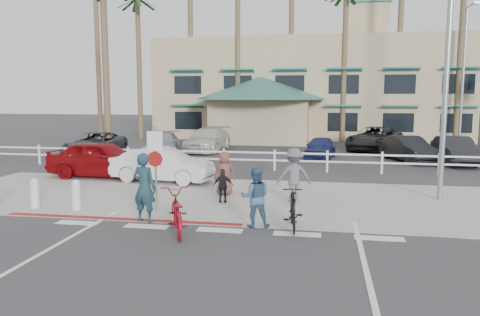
% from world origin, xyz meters
% --- Properties ---
extents(ground, '(140.00, 140.00, 0.00)m').
position_xyz_m(ground, '(0.00, 0.00, 0.00)').
color(ground, '#333335').
extents(bike_path, '(12.00, 16.00, 0.01)m').
position_xyz_m(bike_path, '(0.00, -2.00, 0.00)').
color(bike_path, '#333335').
rests_on(bike_path, ground).
extents(sidewalk_plaza, '(22.00, 7.00, 0.01)m').
position_xyz_m(sidewalk_plaza, '(0.00, 4.50, 0.01)').
color(sidewalk_plaza, gray).
rests_on(sidewalk_plaza, ground).
extents(cross_street, '(40.00, 5.00, 0.01)m').
position_xyz_m(cross_street, '(0.00, 8.50, 0.00)').
color(cross_street, '#333335').
rests_on(cross_street, ground).
extents(parking_lot, '(50.00, 16.00, 0.01)m').
position_xyz_m(parking_lot, '(0.00, 18.00, 0.00)').
color(parking_lot, '#333335').
rests_on(parking_lot, ground).
extents(curb_red, '(7.00, 0.25, 0.02)m').
position_xyz_m(curb_red, '(-3.00, 1.20, 0.01)').
color(curb_red, maroon).
rests_on(curb_red, ground).
extents(rail_fence, '(29.40, 0.16, 1.00)m').
position_xyz_m(rail_fence, '(0.50, 10.50, 0.50)').
color(rail_fence, silver).
rests_on(rail_fence, ground).
extents(building, '(28.00, 16.00, 11.30)m').
position_xyz_m(building, '(2.00, 31.00, 5.65)').
color(building, tan).
rests_on(building, ground).
extents(sign_post, '(0.50, 0.10, 2.90)m').
position_xyz_m(sign_post, '(-2.30, 2.20, 1.45)').
color(sign_post, gray).
rests_on(sign_post, ground).
extents(bollard_0, '(0.26, 0.26, 0.95)m').
position_xyz_m(bollard_0, '(-4.80, 2.00, 0.47)').
color(bollard_0, silver).
rests_on(bollard_0, ground).
extents(bollard_1, '(0.26, 0.26, 0.95)m').
position_xyz_m(bollard_1, '(-6.20, 2.00, 0.47)').
color(bollard_1, silver).
rests_on(bollard_1, ground).
extents(streetlight_0, '(0.60, 2.00, 9.00)m').
position_xyz_m(streetlight_0, '(6.50, 5.50, 4.50)').
color(streetlight_0, gray).
rests_on(streetlight_0, ground).
extents(streetlight_1, '(0.60, 2.00, 9.50)m').
position_xyz_m(streetlight_1, '(12.00, 24.00, 4.75)').
color(streetlight_1, gray).
rests_on(streetlight_1, ground).
extents(palm_0, '(4.00, 4.00, 15.00)m').
position_xyz_m(palm_0, '(-16.00, 26.00, 7.50)').
color(palm_0, black).
rests_on(palm_0, ground).
extents(palm_1, '(4.00, 4.00, 13.00)m').
position_xyz_m(palm_1, '(-12.00, 25.00, 6.50)').
color(palm_1, black).
rests_on(palm_1, ground).
extents(palm_2, '(4.00, 4.00, 16.00)m').
position_xyz_m(palm_2, '(-8.00, 26.00, 8.00)').
color(palm_2, black).
rests_on(palm_2, ground).
extents(palm_3, '(4.00, 4.00, 14.00)m').
position_xyz_m(palm_3, '(-4.00, 25.00, 7.00)').
color(palm_3, black).
rests_on(palm_3, ground).
extents(palm_4, '(4.00, 4.00, 15.00)m').
position_xyz_m(palm_4, '(0.00, 26.00, 7.50)').
color(palm_4, black).
rests_on(palm_4, ground).
extents(palm_5, '(4.00, 4.00, 13.00)m').
position_xyz_m(palm_5, '(4.00, 25.00, 6.50)').
color(palm_5, black).
rests_on(palm_5, ground).
extents(palm_6, '(4.00, 4.00, 17.00)m').
position_xyz_m(palm_6, '(8.00, 26.00, 8.50)').
color(palm_6, black).
rests_on(palm_6, ground).
extents(palm_7, '(4.00, 4.00, 14.00)m').
position_xyz_m(palm_7, '(12.00, 25.00, 7.00)').
color(palm_7, black).
rests_on(palm_7, ground).
extents(palm_10, '(4.00, 4.00, 12.00)m').
position_xyz_m(palm_10, '(-10.00, 15.00, 6.00)').
color(palm_10, black).
rests_on(palm_10, ground).
extents(bike_red, '(1.47, 2.22, 1.10)m').
position_xyz_m(bike_red, '(-1.04, 0.22, 0.55)').
color(bike_red, maroon).
rests_on(bike_red, ground).
extents(rider_red, '(0.79, 0.61, 1.93)m').
position_xyz_m(rider_red, '(-2.23, 1.09, 0.97)').
color(rider_red, '#1A353F').
rests_on(rider_red, ground).
extents(bike_black, '(0.71, 1.82, 1.07)m').
position_xyz_m(bike_black, '(1.86, 1.08, 0.53)').
color(bike_black, black).
rests_on(bike_black, ground).
extents(rider_black, '(0.87, 0.73, 1.63)m').
position_xyz_m(rider_black, '(0.86, 1.13, 0.81)').
color(rider_black, '#375778').
rests_on(rider_black, ground).
extents(pedestrian_a, '(1.28, 0.92, 1.78)m').
position_xyz_m(pedestrian_a, '(1.66, 4.31, 0.89)').
color(pedestrian_a, '#55565C').
rests_on(pedestrian_a, ground).
extents(pedestrian_child, '(0.71, 0.42, 1.12)m').
position_xyz_m(pedestrian_child, '(-0.58, 3.73, 0.56)').
color(pedestrian_child, black).
rests_on(pedestrian_child, ground).
extents(pedestrian_b, '(0.81, 0.59, 1.55)m').
position_xyz_m(pedestrian_b, '(-0.80, 4.95, 0.77)').
color(pedestrian_b, brown).
rests_on(pedestrian_b, ground).
extents(car_white_sedan, '(4.35, 1.99, 1.38)m').
position_xyz_m(car_white_sedan, '(-3.79, 6.99, 0.69)').
color(car_white_sedan, silver).
rests_on(car_white_sedan, ground).
extents(car_red_compact, '(4.73, 2.08, 1.58)m').
position_xyz_m(car_red_compact, '(-6.68, 7.52, 0.79)').
color(car_red_compact, maroon).
rests_on(car_red_compact, ground).
extents(lot_car_0, '(2.64, 5.16, 1.40)m').
position_xyz_m(lot_car_0, '(-10.28, 13.87, 0.70)').
color(lot_car_0, '#2F353A').
rests_on(lot_car_0, ground).
extents(lot_car_1, '(2.74, 4.80, 1.31)m').
position_xyz_m(lot_car_1, '(-6.80, 15.42, 0.66)').
color(lot_car_1, '#8D909D').
rests_on(lot_car_1, ground).
extents(lot_car_2, '(1.91, 3.73, 1.22)m').
position_xyz_m(lot_car_2, '(2.45, 15.30, 0.61)').
color(lot_car_2, navy).
rests_on(lot_car_2, ground).
extents(lot_car_3, '(2.68, 4.30, 1.34)m').
position_xyz_m(lot_car_3, '(7.05, 14.98, 0.67)').
color(lot_car_3, black).
rests_on(lot_car_3, ground).
extents(lot_car_4, '(2.31, 5.11, 1.45)m').
position_xyz_m(lot_car_4, '(-4.56, 17.59, 0.73)').
color(lot_car_4, beige).
rests_on(lot_car_4, ground).
extents(lot_car_5, '(4.39, 5.94, 1.50)m').
position_xyz_m(lot_car_5, '(5.84, 19.81, 0.75)').
color(lot_car_5, black).
rests_on(lot_car_5, ground).
extents(lot_car_6, '(1.57, 4.26, 1.39)m').
position_xyz_m(lot_car_6, '(9.26, 14.43, 0.70)').
color(lot_car_6, black).
rests_on(lot_car_6, ground).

